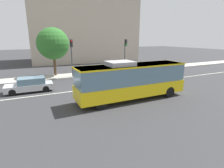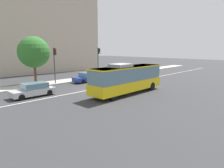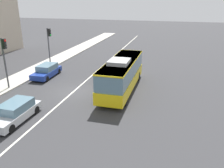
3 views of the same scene
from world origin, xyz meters
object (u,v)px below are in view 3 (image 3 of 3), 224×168
at_px(transit_bus, 122,73).
at_px(sedan_blue, 47,71).
at_px(sedan_silver, 15,112).
at_px(traffic_light_mid_block, 49,41).
at_px(traffic_light_far_corner, 5,55).

relative_size(transit_bus, sedan_blue, 2.20).
xyz_separation_m(transit_bus, sedan_silver, (-8.16, 6.31, -1.09)).
bearing_deg(traffic_light_mid_block, transit_bus, -23.23).
height_order(sedan_blue, traffic_light_far_corner, traffic_light_far_corner).
distance_m(sedan_blue, sedan_silver, 10.52).
bearing_deg(sedan_silver, traffic_light_mid_block, -160.28).
xyz_separation_m(transit_bus, traffic_light_far_corner, (-2.67, 11.13, 1.75)).
bearing_deg(traffic_light_far_corner, transit_bus, 15.17).
distance_m(traffic_light_mid_block, traffic_light_far_corner, 8.26).
height_order(sedan_blue, traffic_light_mid_block, traffic_light_mid_block).
height_order(transit_bus, sedan_blue, transit_bus).
height_order(sedan_blue, sedan_silver, same).
xyz_separation_m(traffic_light_mid_block, traffic_light_far_corner, (-8.26, 0.11, 0.00)).
bearing_deg(traffic_light_far_corner, traffic_light_mid_block, 90.91).
bearing_deg(traffic_light_mid_block, traffic_light_far_corner, -87.10).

